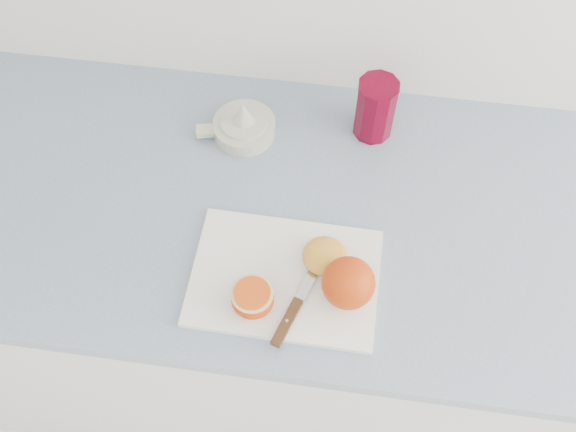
{
  "coord_description": "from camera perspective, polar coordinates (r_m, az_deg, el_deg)",
  "views": [
    {
      "loc": [
        0.24,
        1.07,
        1.87
      ],
      "look_at": [
        0.17,
        1.63,
        0.96
      ],
      "focal_mm": 40.0,
      "sensor_mm": 36.0,
      "label": 1
    }
  ],
  "objects": [
    {
      "name": "paring_knife",
      "position": [
        1.05,
        0.34,
        -8.62
      ],
      "size": [
        0.08,
        0.2,
        0.01
      ],
      "color": "#4D3418",
      "rests_on": "cutting_board"
    },
    {
      "name": "citrus_juicer",
      "position": [
        1.25,
        -3.99,
        8.04
      ],
      "size": [
        0.15,
        0.12,
        0.08
      ],
      "color": "silver",
      "rests_on": "counter"
    },
    {
      "name": "half_orange",
      "position": [
        1.04,
        -3.17,
        -7.32
      ],
      "size": [
        0.07,
        0.07,
        0.04
      ],
      "color": "#D44100",
      "rests_on": "cutting_board"
    },
    {
      "name": "cutting_board",
      "position": [
        1.09,
        -0.28,
        -5.49
      ],
      "size": [
        0.32,
        0.23,
        0.01
      ],
      "primitive_type": "cube",
      "rotation": [
        0.0,
        0.0,
        -0.01
      ],
      "color": "white",
      "rests_on": "counter"
    },
    {
      "name": "squeezed_shell",
      "position": [
        1.08,
        3.28,
        -3.55
      ],
      "size": [
        0.08,
        0.08,
        0.03
      ],
      "color": "gold",
      "rests_on": "cutting_board"
    },
    {
      "name": "red_tumbler",
      "position": [
        1.24,
        7.74,
        9.3
      ],
      "size": [
        0.08,
        0.08,
        0.13
      ],
      "color": "#680019",
      "rests_on": "counter"
    },
    {
      "name": "counter",
      "position": [
        1.56,
        2.03,
        -8.08
      ],
      "size": [
        2.56,
        0.64,
        0.89
      ],
      "color": "white",
      "rests_on": "ground"
    },
    {
      "name": "whole_orange",
      "position": [
        1.03,
        5.39,
        -5.95
      ],
      "size": [
        0.09,
        0.09,
        0.09
      ],
      "color": "#D44100",
      "rests_on": "cutting_board"
    }
  ]
}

